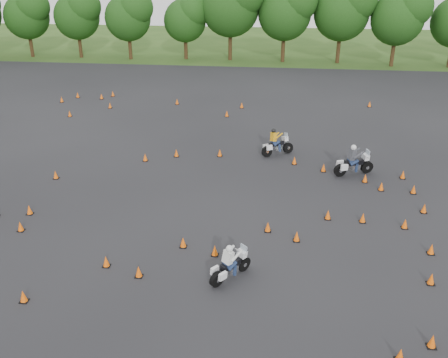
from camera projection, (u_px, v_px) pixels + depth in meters
name	position (u px, v px, depth m)	size (l,w,h in m)	color
ground	(214.00, 241.00, 22.01)	(140.00, 140.00, 0.00)	#2D5119
asphalt_pad	(228.00, 184.00, 27.44)	(62.00, 62.00, 0.00)	black
treeline	(273.00, 28.00, 51.16)	(86.73, 32.46, 10.37)	#1A3F12
traffic_cones	(228.00, 185.00, 26.78)	(36.00, 33.51, 0.45)	#FF600A
rider_grey	(354.00, 159.00, 28.24)	(2.42, 0.74, 1.87)	#3B3C42
rider_yellow	(278.00, 142.00, 31.00)	(2.19, 0.67, 1.69)	orange
rider_white	(230.00, 260.00, 19.16)	(2.10, 0.64, 1.62)	silver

